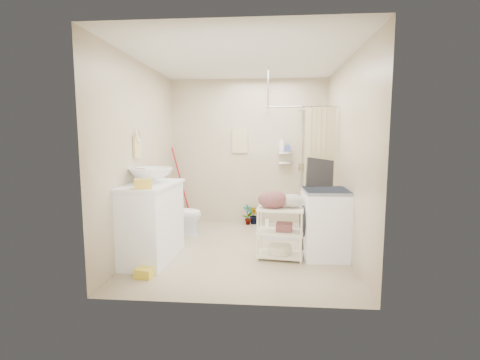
{
  "coord_description": "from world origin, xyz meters",
  "views": [
    {
      "loc": [
        0.36,
        -4.71,
        1.58
      ],
      "look_at": [
        -0.04,
        0.25,
        0.96
      ],
      "focal_mm": 26.0,
      "sensor_mm": 36.0,
      "label": 1
    }
  ],
  "objects_px": {
    "toilet": "(180,214)",
    "laundry_rack": "(280,228)",
    "vanity": "(150,221)",
    "washing_machine": "(327,223)"
  },
  "relations": [
    {
      "from": "toilet",
      "to": "laundry_rack",
      "type": "relative_size",
      "value": 0.86
    },
    {
      "from": "toilet",
      "to": "laundry_rack",
      "type": "distance_m",
      "value": 1.84
    },
    {
      "from": "vanity",
      "to": "laundry_rack",
      "type": "relative_size",
      "value": 1.39
    },
    {
      "from": "toilet",
      "to": "washing_machine",
      "type": "height_order",
      "value": "washing_machine"
    },
    {
      "from": "vanity",
      "to": "toilet",
      "type": "height_order",
      "value": "vanity"
    },
    {
      "from": "laundry_rack",
      "to": "toilet",
      "type": "bearing_deg",
      "value": 154.93
    },
    {
      "from": "vanity",
      "to": "toilet",
      "type": "xyz_separation_m",
      "value": [
        0.12,
        1.11,
        -0.15
      ]
    },
    {
      "from": "vanity",
      "to": "washing_machine",
      "type": "height_order",
      "value": "vanity"
    },
    {
      "from": "vanity",
      "to": "toilet",
      "type": "distance_m",
      "value": 1.12
    },
    {
      "from": "laundry_rack",
      "to": "washing_machine",
      "type": "bearing_deg",
      "value": 19.06
    }
  ]
}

